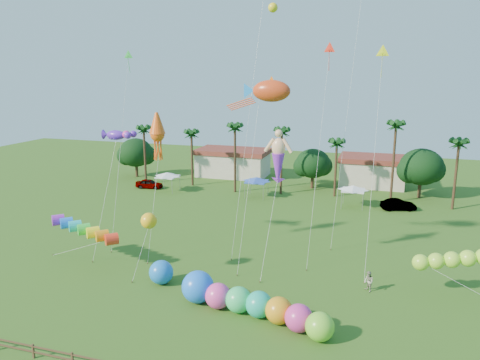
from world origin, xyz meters
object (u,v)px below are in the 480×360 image
(car_b, at_px, (398,205))
(caterpillar_inflatable, at_px, (248,303))
(blue_ball, at_px, (161,272))
(spectator_b, at_px, (369,282))
(car_a, at_px, (149,184))

(car_b, xyz_separation_m, caterpillar_inflatable, (-11.23, -32.93, 0.35))
(car_b, distance_m, blue_ball, 36.00)
(spectator_b, distance_m, blue_ball, 17.84)
(car_a, relative_size, blue_ball, 2.02)
(car_b, bearing_deg, spectator_b, 156.60)
(blue_ball, bearing_deg, car_a, 120.03)
(spectator_b, bearing_deg, caterpillar_inflatable, -88.28)
(car_a, height_order, spectator_b, spectator_b)
(car_b, xyz_separation_m, spectator_b, (-2.70, -25.93, 0.14))
(spectator_b, relative_size, caterpillar_inflatable, 0.14)
(spectator_b, bearing_deg, blue_ball, -114.94)
(car_a, bearing_deg, spectator_b, -132.68)
(spectator_b, height_order, caterpillar_inflatable, caterpillar_inflatable)
(car_a, distance_m, spectator_b, 44.09)
(car_b, height_order, blue_ball, blue_ball)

